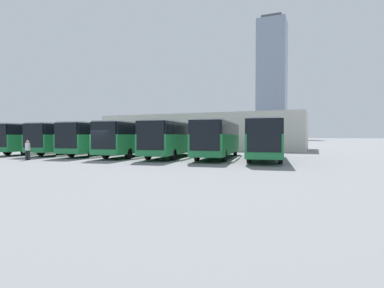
{
  "coord_description": "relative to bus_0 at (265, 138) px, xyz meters",
  "views": [
    {
      "loc": [
        -16.83,
        19.97,
        2.02
      ],
      "look_at": [
        -6.03,
        -5.89,
        1.28
      ],
      "focal_mm": 28.0,
      "sensor_mm": 36.0,
      "label": 1
    }
  ],
  "objects": [
    {
      "name": "ground_plane",
      "position": [
        12.79,
        5.91,
        -1.86
      ],
      "size": [
        600.0,
        600.0,
        0.0
      ],
      "primitive_type": "plane",
      "color": "gray"
    },
    {
      "name": "bus_0",
      "position": [
        0.0,
        0.0,
        0.0
      ],
      "size": [
        4.15,
        12.06,
        3.33
      ],
      "rotation": [
        0.0,
        0.0,
        0.14
      ],
      "color": "#238447",
      "rests_on": "ground_plane"
    },
    {
      "name": "curb_divider_0",
      "position": [
        2.13,
        1.75,
        -1.78
      ],
      "size": [
        0.98,
        5.34,
        0.15
      ],
      "primitive_type": "cube",
      "rotation": [
        0.0,
        0.0,
        0.14
      ],
      "color": "#B2B2AD",
      "rests_on": "ground_plane"
    },
    {
      "name": "bus_1",
      "position": [
        4.26,
        -0.23,
        0.0
      ],
      "size": [
        4.15,
        12.06,
        3.33
      ],
      "rotation": [
        0.0,
        0.0,
        0.14
      ],
      "color": "#238447",
      "rests_on": "ground_plane"
    },
    {
      "name": "curb_divider_1",
      "position": [
        6.4,
        1.52,
        -1.78
      ],
      "size": [
        0.98,
        5.34,
        0.15
      ],
      "primitive_type": "cube",
      "rotation": [
        0.0,
        0.0,
        0.14
      ],
      "color": "#B2B2AD",
      "rests_on": "ground_plane"
    },
    {
      "name": "bus_2",
      "position": [
        8.53,
        0.24,
        0.0
      ],
      "size": [
        4.15,
        12.06,
        3.33
      ],
      "rotation": [
        0.0,
        0.0,
        0.14
      ],
      "color": "#238447",
      "rests_on": "ground_plane"
    },
    {
      "name": "curb_divider_2",
      "position": [
        10.66,
        1.99,
        -1.78
      ],
      "size": [
        0.98,
        5.34,
        0.15
      ],
      "primitive_type": "cube",
      "rotation": [
        0.0,
        0.0,
        0.14
      ],
      "color": "#B2B2AD",
      "rests_on": "ground_plane"
    },
    {
      "name": "bus_3",
      "position": [
        12.79,
        0.45,
        0.0
      ],
      "size": [
        4.15,
        12.06,
        3.33
      ],
      "rotation": [
        0.0,
        0.0,
        0.14
      ],
      "color": "#238447",
      "rests_on": "ground_plane"
    },
    {
      "name": "curb_divider_3",
      "position": [
        14.93,
        2.2,
        -1.78
      ],
      "size": [
        0.98,
        5.34,
        0.15
      ],
      "primitive_type": "cube",
      "rotation": [
        0.0,
        0.0,
        0.14
      ],
      "color": "#B2B2AD",
      "rests_on": "ground_plane"
    },
    {
      "name": "bus_4",
      "position": [
        17.06,
        0.2,
        0.0
      ],
      "size": [
        4.15,
        12.06,
        3.33
      ],
      "rotation": [
        0.0,
        0.0,
        0.14
      ],
      "color": "#238447",
      "rests_on": "ground_plane"
    },
    {
      "name": "curb_divider_4",
      "position": [
        19.19,
        1.95,
        -1.78
      ],
      "size": [
        0.98,
        5.34,
        0.15
      ],
      "primitive_type": "cube",
      "rotation": [
        0.0,
        0.0,
        0.14
      ],
      "color": "#B2B2AD",
      "rests_on": "ground_plane"
    },
    {
      "name": "bus_5",
      "position": [
        21.32,
        -0.01,
        0.0
      ],
      "size": [
        4.15,
        12.06,
        3.33
      ],
      "rotation": [
        0.0,
        0.0,
        0.14
      ],
      "color": "#238447",
      "rests_on": "ground_plane"
    },
    {
      "name": "curb_divider_5",
      "position": [
        23.45,
        1.74,
        -1.78
      ],
      "size": [
        0.98,
        5.34,
        0.15
      ],
      "primitive_type": "cube",
      "rotation": [
        0.0,
        0.0,
        0.14
      ],
      "color": "#B2B2AD",
      "rests_on": "ground_plane"
    },
    {
      "name": "bus_6",
      "position": [
        25.58,
        0.48,
        0.0
      ],
      "size": [
        4.15,
        12.06,
        3.33
      ],
      "rotation": [
        0.0,
        0.0,
        0.14
      ],
      "color": "#238447",
      "rests_on": "ground_plane"
    },
    {
      "name": "pedestrian",
      "position": [
        18.41,
        8.04,
        -0.96
      ],
      "size": [
        0.51,
        0.51,
        1.67
      ],
      "rotation": [
        0.0,
        0.0,
        0.51
      ],
      "color": "black",
      "rests_on": "ground_plane"
    },
    {
      "name": "station_building",
      "position": [
        12.79,
        -19.04,
        0.83
      ],
      "size": [
        31.17,
        13.96,
        5.32
      ],
      "color": "beige",
      "rests_on": "ground_plane"
    },
    {
      "name": "office_tower",
      "position": [
        22.62,
        -169.57,
        36.06
      ],
      "size": [
        17.46,
        17.46,
        77.03
      ],
      "color": "#7F8EA3",
      "rests_on": "ground_plane"
    }
  ]
}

